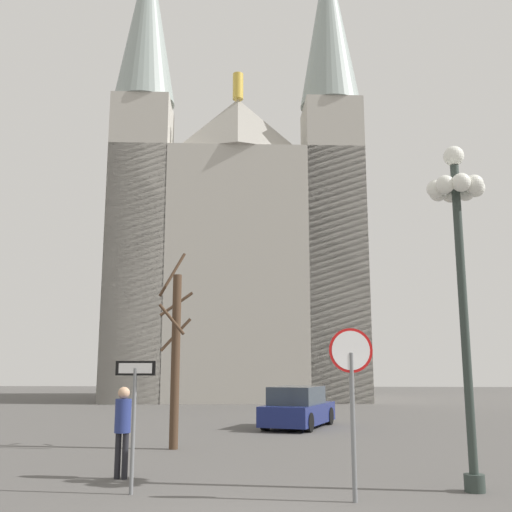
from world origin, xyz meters
name	(u,v)px	position (x,y,z in m)	size (l,w,h in m)	color
cathedral	(237,251)	(-3.27, 32.83, 10.10)	(17.39, 13.42, 32.48)	#ADA89E
stop_sign	(352,379)	(1.42, 2.48, 1.95)	(0.74, 0.16, 2.80)	slate
one_way_arrow_sign	(134,406)	(-2.36, 2.87, 1.47)	(0.74, 0.11, 2.25)	slate
street_lamp	(459,235)	(3.59, 3.41, 4.59)	(1.10, 1.10, 6.36)	#2D3833
bare_tree	(175,354)	(-2.75, 8.58, 2.51)	(0.94, 1.04, 5.40)	#473323
parked_car_near_navy	(298,408)	(0.66, 14.47, 0.68)	(2.89, 4.49, 1.46)	navy
pedestrian_walking	(123,422)	(-2.94, 4.27, 1.07)	(0.32, 0.32, 1.76)	black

